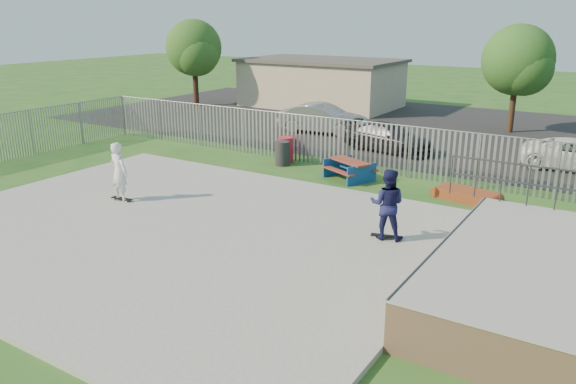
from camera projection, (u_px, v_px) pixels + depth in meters
The scene contains 18 objects.
ground at pixel (175, 232), 16.17m from camera, with size 120.00×120.00×0.00m, color #23581E.
concrete_slab at pixel (175, 229), 16.15m from camera, with size 15.00×12.00×0.15m, color gray.
quarter_pipe at pixel (537, 279), 12.00m from camera, with size 5.50×7.05×2.19m.
fence at pixel (289, 168), 19.07m from camera, with size 26.04×16.02×2.00m.
picnic_table at pixel (349, 170), 21.27m from camera, with size 2.20×2.05×0.74m.
funbox at pixel (466, 195), 18.86m from camera, with size 2.00×1.27×0.37m.
trash_bin_red at pixel (286, 150), 23.80m from camera, with size 0.63×0.63×1.06m, color #B21B2C.
trash_bin_grey at pixel (282, 153), 23.25m from camera, with size 0.60×0.60×1.01m, color #262628.
parking_lot at pixel (411, 127), 31.50m from camera, with size 40.00×18.00×0.02m, color black.
car_silver at pixel (323, 119), 29.54m from camera, with size 1.63×4.67×1.54m, color #9F9FA4.
car_dark at pixel (388, 138), 25.60m from camera, with size 1.76×4.32×1.25m, color #222227.
building at pixel (321, 83), 38.33m from camera, with size 10.40×6.40×3.20m.
tree_left at pixel (194, 48), 37.86m from camera, with size 3.76×3.76×5.81m.
tree_mid at pixel (518, 60), 28.91m from camera, with size 3.63×3.63×5.61m.
skateboard_a at pixel (385, 237), 15.29m from camera, with size 0.82×0.39×0.08m.
skateboard_b at pixel (122, 199), 18.43m from camera, with size 0.81×0.26×0.08m.
skater_navy at pixel (387, 204), 15.01m from camera, with size 0.95×0.74×1.95m, color #161846.
skater_white at pixel (119, 172), 18.15m from camera, with size 0.71×0.47×1.95m, color white.
Camera 1 is at (10.81, -11.02, 5.92)m, focal length 35.00 mm.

